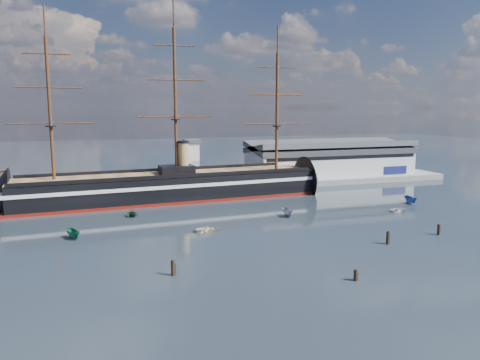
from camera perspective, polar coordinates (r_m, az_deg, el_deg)
name	(u,v)px	position (r m, az deg, el deg)	size (l,w,h in m)	color
ground	(209,212)	(123.29, -3.74, -3.95)	(600.00, 600.00, 0.00)	black
quay	(211,188)	(159.94, -3.58, -1.00)	(180.00, 18.00, 2.00)	slate
warehouse	(330,159)	(180.68, 10.93, 2.55)	(63.00, 21.00, 11.60)	#B7BABC
quay_tower	(192,161)	(154.02, -5.85, 2.26)	(5.00, 5.00, 15.00)	silver
warship	(165,187)	(140.03, -9.18, -0.82)	(113.38, 22.06, 53.94)	black
motorboat_a	(74,238)	(104.95, -19.58, -6.73)	(6.04, 2.21, 2.42)	#186043
motorboat_b	(208,232)	(104.27, -3.88, -6.33)	(3.50, 1.40, 1.63)	beige
motorboat_c	(288,216)	(119.18, 5.84, -4.43)	(6.33, 2.32, 2.53)	gray
motorboat_d	(132,217)	(121.22, -13.01, -4.39)	(6.20, 2.69, 2.27)	#143520
motorboat_e	(399,212)	(130.65, 18.78, -3.68)	(2.99, 1.20, 1.40)	silver
motorboat_f	(411,203)	(143.35, 20.07, -2.67)	(6.31, 2.31, 2.52)	navy
piling_near_left	(173,275)	(78.88, -8.16, -11.45)	(0.64, 0.64, 3.35)	black
piling_near_mid	(355,281)	(78.14, 13.88, -11.83)	(0.64, 0.64, 2.55)	black
piling_near_right	(388,244)	(99.55, 17.54, -7.47)	(0.64, 0.64, 3.42)	black
piling_far_right	(438,235)	(110.38, 23.03, -6.17)	(0.64, 0.64, 3.11)	black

